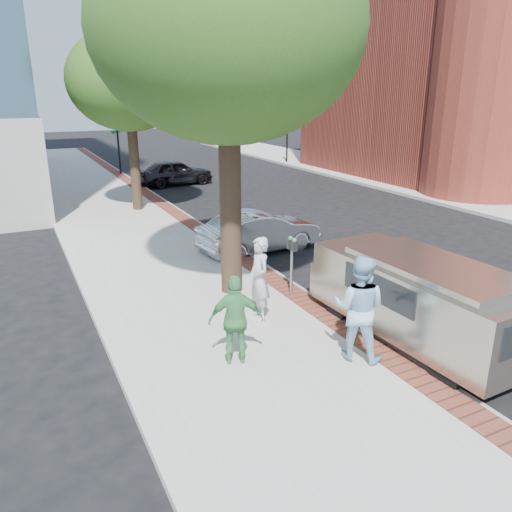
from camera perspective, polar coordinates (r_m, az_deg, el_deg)
ground at (r=11.37m, az=3.94°, el=-7.34°), size 120.00×120.00×0.00m
sidewalk at (r=17.89m, az=-13.37°, el=2.13°), size 5.00×60.00×0.15m
brick_strip at (r=18.45m, az=-6.74°, el=3.26°), size 0.60×60.00×0.01m
curb at (r=18.59m, az=-5.72°, el=3.15°), size 0.10×60.00×0.15m
sidewalk_far at (r=26.38m, az=22.87°, el=6.34°), size 5.00×60.00×0.15m
church at (r=34.27m, az=25.31°, el=20.65°), size 19.00×16.00×20.40m
signal_near at (r=31.53m, az=-15.52°, el=12.86°), size 0.70×0.15×3.80m
signal_far at (r=35.65m, az=3.59°, el=14.04°), size 0.70×0.15×3.80m
tree_near at (r=11.74m, az=-3.27°, el=24.45°), size 6.00×6.00×8.51m
tree_far at (r=21.34m, az=-14.39°, el=18.84°), size 4.80×4.80×7.14m
parking_meter at (r=12.00m, az=4.13°, el=0.25°), size 0.12×0.32×1.47m
person_gray at (r=10.75m, az=0.35°, el=-2.62°), size 0.49×0.70×1.85m
person_officer at (r=9.34m, az=11.68°, el=-5.85°), size 1.22×1.23×2.01m
person_green at (r=9.07m, az=-2.30°, el=-7.32°), size 1.07×0.72×1.70m
sedan_silver at (r=15.90m, az=0.43°, el=2.79°), size 4.10×1.80×1.31m
bg_car at (r=27.93m, az=-9.26°, el=9.43°), size 4.21×1.97×1.39m
van at (r=10.66m, az=17.50°, el=-4.22°), size 2.03×4.95×1.80m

